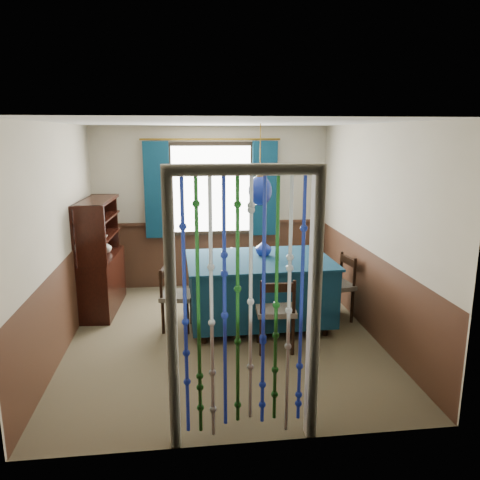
{
  "coord_description": "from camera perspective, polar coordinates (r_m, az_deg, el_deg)",
  "views": [
    {
      "loc": [
        -0.43,
        -5.21,
        2.39
      ],
      "look_at": [
        0.24,
        0.32,
        1.11
      ],
      "focal_mm": 35.0,
      "sensor_mm": 36.0,
      "label": 1
    }
  ],
  "objects": [
    {
      "name": "floor",
      "position": [
        5.75,
        -2.07,
        -11.66
      ],
      "size": [
        4.0,
        4.0,
        0.0
      ],
      "primitive_type": "plane",
      "color": "brown",
      "rests_on": "ground"
    },
    {
      "name": "ceiling",
      "position": [
        5.23,
        -2.3,
        14.11
      ],
      "size": [
        4.0,
        4.0,
        0.0
      ],
      "primitive_type": "plane",
      "rotation": [
        3.14,
        0.0,
        0.0
      ],
      "color": "silver",
      "rests_on": "ground"
    },
    {
      "name": "wall_back",
      "position": [
        7.31,
        -3.5,
        3.92
      ],
      "size": [
        3.6,
        0.0,
        3.6
      ],
      "primitive_type": "plane",
      "rotation": [
        1.57,
        0.0,
        0.0
      ],
      "color": "#BCB29A",
      "rests_on": "ground"
    },
    {
      "name": "wall_front",
      "position": [
        3.43,
        0.64,
        -6.46
      ],
      "size": [
        3.6,
        0.0,
        3.6
      ],
      "primitive_type": "plane",
      "rotation": [
        -1.57,
        0.0,
        0.0
      ],
      "color": "#BCB29A",
      "rests_on": "ground"
    },
    {
      "name": "wall_left",
      "position": [
        5.51,
        -21.19,
        0.08
      ],
      "size": [
        0.0,
        4.0,
        4.0
      ],
      "primitive_type": "plane",
      "rotation": [
        1.57,
        0.0,
        1.57
      ],
      "color": "#BCB29A",
      "rests_on": "ground"
    },
    {
      "name": "wall_right",
      "position": [
        5.78,
        15.9,
        1.04
      ],
      "size": [
        0.0,
        4.0,
        4.0
      ],
      "primitive_type": "plane",
      "rotation": [
        1.57,
        0.0,
        -1.57
      ],
      "color": "#BCB29A",
      "rests_on": "ground"
    },
    {
      "name": "wainscot_back",
      "position": [
        7.45,
        -3.41,
        -1.8
      ],
      "size": [
        3.6,
        0.0,
        3.6
      ],
      "primitive_type": "plane",
      "rotation": [
        1.57,
        0.0,
        0.0
      ],
      "color": "#44281A",
      "rests_on": "ground"
    },
    {
      "name": "wainscot_front",
      "position": [
        3.76,
        0.58,
        -17.23
      ],
      "size": [
        3.6,
        0.0,
        3.6
      ],
      "primitive_type": "plane",
      "rotation": [
        -1.57,
        0.0,
        0.0
      ],
      "color": "#44281A",
      "rests_on": "ground"
    },
    {
      "name": "wainscot_left",
      "position": [
        5.71,
        -20.43,
        -7.28
      ],
      "size": [
        0.0,
        4.0,
        4.0
      ],
      "primitive_type": "plane",
      "rotation": [
        1.57,
        0.0,
        1.57
      ],
      "color": "#44281A",
      "rests_on": "ground"
    },
    {
      "name": "wainscot_right",
      "position": [
        5.97,
        15.32,
        -6.02
      ],
      "size": [
        0.0,
        4.0,
        4.0
      ],
      "primitive_type": "plane",
      "rotation": [
        1.57,
        0.0,
        -1.57
      ],
      "color": "#44281A",
      "rests_on": "ground"
    },
    {
      "name": "window",
      "position": [
        7.22,
        -3.51,
        6.21
      ],
      "size": [
        1.32,
        0.12,
        1.42
      ],
      "primitive_type": "cube",
      "color": "black",
      "rests_on": "wall_back"
    },
    {
      "name": "doorway",
      "position": [
        3.56,
        0.51,
        -9.18
      ],
      "size": [
        1.16,
        0.12,
        2.18
      ],
      "primitive_type": null,
      "color": "silver",
      "rests_on": "ground"
    },
    {
      "name": "dining_table",
      "position": [
        5.93,
        2.33,
        -5.77
      ],
      "size": [
        1.81,
        1.27,
        0.86
      ],
      "rotation": [
        0.0,
        0.0,
        0.02
      ],
      "color": "#0D2D43",
      "rests_on": "floor"
    },
    {
      "name": "chair_near",
      "position": [
        5.26,
        4.39,
        -8.65
      ],
      "size": [
        0.45,
        0.43,
        0.86
      ],
      "rotation": [
        0.0,
        0.0,
        -0.06
      ],
      "color": "black",
      "rests_on": "floor"
    },
    {
      "name": "chair_far",
      "position": [
        6.61,
        0.65,
        -4.29
      ],
      "size": [
        0.47,
        0.46,
        0.81
      ],
      "rotation": [
        0.0,
        0.0,
        3.34
      ],
      "color": "black",
      "rests_on": "floor"
    },
    {
      "name": "chair_left",
      "position": [
        5.86,
        -7.96,
        -6.75
      ],
      "size": [
        0.44,
        0.45,
        0.8
      ],
      "rotation": [
        0.0,
        0.0,
        -1.74
      ],
      "color": "black",
      "rests_on": "floor"
    },
    {
      "name": "chair_right",
      "position": [
        6.23,
        11.77,
        -5.45
      ],
      "size": [
        0.47,
        0.49,
        0.86
      ],
      "rotation": [
        0.0,
        0.0,
        1.74
      ],
      "color": "black",
      "rests_on": "floor"
    },
    {
      "name": "sideboard",
      "position": [
        6.67,
        -16.6,
        -3.7
      ],
      "size": [
        0.48,
        1.2,
        1.54
      ],
      "rotation": [
        0.0,
        0.0,
        -0.06
      ],
      "color": "black",
      "rests_on": "floor"
    },
    {
      "name": "pendant_lamp",
      "position": [
        5.66,
        2.44,
        6.06
      ],
      "size": [
        0.29,
        0.29,
        0.97
      ],
      "color": "olive",
      "rests_on": "ceiling"
    },
    {
      "name": "vase_table",
      "position": [
        5.95,
        2.88,
        -1.01
      ],
      "size": [
        0.24,
        0.24,
        0.19
      ],
      "primitive_type": "imported",
      "rotation": [
        0.0,
        0.0,
        0.36
      ],
      "color": "navy",
      "rests_on": "dining_table"
    },
    {
      "name": "bowl_shelf",
      "position": [
        6.27,
        -16.77,
        0.29
      ],
      "size": [
        0.23,
        0.23,
        0.06
      ],
      "primitive_type": "imported",
      "rotation": [
        0.0,
        0.0,
        -0.01
      ],
      "color": "beige",
      "rests_on": "sideboard"
    },
    {
      "name": "vase_sideboard",
      "position": [
        6.76,
        -16.01,
        -0.72
      ],
      "size": [
        0.22,
        0.22,
        0.17
      ],
      "primitive_type": "imported",
      "rotation": [
        0.0,
        0.0,
        0.37
      ],
      "color": "beige",
      "rests_on": "sideboard"
    }
  ]
}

